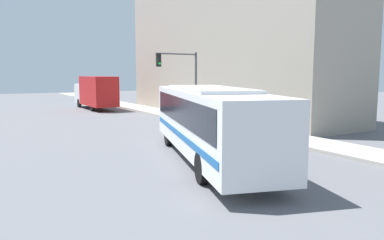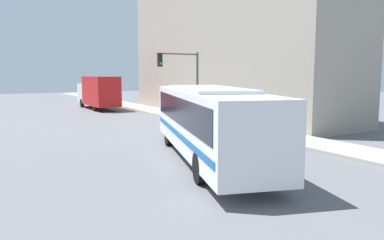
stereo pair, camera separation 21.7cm
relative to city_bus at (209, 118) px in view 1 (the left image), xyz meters
name	(u,v)px [view 1 (the left image)]	position (x,y,z in m)	size (l,w,h in m)	color
ground_plane	(215,157)	(0.60, 0.40, -1.78)	(120.00, 120.00, 0.00)	slate
sidewalk	(148,110)	(6.41, 20.40, -1.69)	(2.61, 70.00, 0.17)	#A8A399
building_facade	(224,47)	(10.72, 13.85, 4.12)	(6.00, 24.90, 11.79)	#9E9384
city_bus	(209,118)	(0.00, 0.00, 0.00)	(5.88, 11.68, 3.04)	white
delivery_truck	(96,92)	(2.61, 24.62, 0.00)	(2.23, 8.25, 3.30)	#B21919
fire_hydrant	(235,124)	(5.70, 5.59, -1.27)	(0.24, 0.32, 0.68)	red
traffic_light_pole	(182,74)	(4.69, 10.55, 1.81)	(3.28, 0.35, 4.94)	#47474C
parking_meter	(202,110)	(5.70, 9.47, -0.72)	(0.14, 0.14, 1.32)	#47474C
pedestrian_near_corner	(247,116)	(6.36, 5.24, -0.78)	(0.34, 0.34, 1.64)	#23283D
pedestrian_mid_block	(194,107)	(6.52, 11.88, -0.78)	(0.34, 0.34, 1.63)	#23283D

